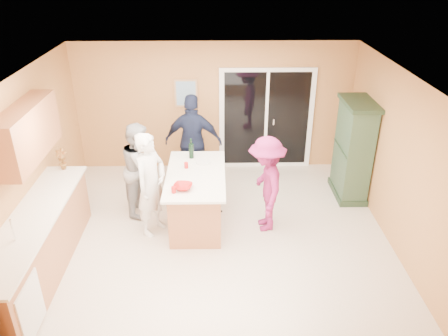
{
  "coord_description": "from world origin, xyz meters",
  "views": [
    {
      "loc": [
        0.03,
        -5.83,
        4.16
      ],
      "look_at": [
        0.15,
        0.1,
        1.15
      ],
      "focal_mm": 35.0,
      "sensor_mm": 36.0,
      "label": 1
    }
  ],
  "objects_px": {
    "woman_navy": "(193,142)",
    "green_hutch": "(353,151)",
    "woman_magenta": "(266,184)",
    "kitchen_island": "(197,200)",
    "woman_white": "(151,185)",
    "woman_grey": "(141,169)"
  },
  "relations": [
    {
      "from": "woman_navy",
      "to": "green_hutch",
      "type": "bearing_deg",
      "value": 178.26
    },
    {
      "from": "woman_navy",
      "to": "woman_magenta",
      "type": "distance_m",
      "value": 1.9
    },
    {
      "from": "green_hutch",
      "to": "woman_magenta",
      "type": "xyz_separation_m",
      "value": [
        -1.67,
        -1.04,
        -0.09
      ]
    },
    {
      "from": "kitchen_island",
      "to": "woman_white",
      "type": "relative_size",
      "value": 1.01
    },
    {
      "from": "woman_magenta",
      "to": "woman_navy",
      "type": "bearing_deg",
      "value": -143.88
    },
    {
      "from": "woman_navy",
      "to": "kitchen_island",
      "type": "bearing_deg",
      "value": 100.53
    },
    {
      "from": "green_hutch",
      "to": "woman_white",
      "type": "distance_m",
      "value": 3.65
    },
    {
      "from": "green_hutch",
      "to": "woman_navy",
      "type": "distance_m",
      "value": 2.91
    },
    {
      "from": "woman_grey",
      "to": "woman_magenta",
      "type": "height_order",
      "value": "woman_grey"
    },
    {
      "from": "woman_navy",
      "to": "woman_magenta",
      "type": "height_order",
      "value": "woman_navy"
    },
    {
      "from": "woman_white",
      "to": "woman_magenta",
      "type": "height_order",
      "value": "woman_white"
    },
    {
      "from": "green_hutch",
      "to": "woman_navy",
      "type": "relative_size",
      "value": 1.0
    },
    {
      "from": "kitchen_island",
      "to": "woman_white",
      "type": "height_order",
      "value": "woman_white"
    },
    {
      "from": "woman_grey",
      "to": "woman_navy",
      "type": "relative_size",
      "value": 0.89
    },
    {
      "from": "woman_white",
      "to": "woman_magenta",
      "type": "relative_size",
      "value": 1.07
    },
    {
      "from": "green_hutch",
      "to": "woman_white",
      "type": "xyz_separation_m",
      "value": [
        -3.48,
        -1.12,
        -0.03
      ]
    },
    {
      "from": "kitchen_island",
      "to": "woman_navy",
      "type": "distance_m",
      "value": 1.38
    },
    {
      "from": "green_hutch",
      "to": "woman_navy",
      "type": "bearing_deg",
      "value": 171.78
    },
    {
      "from": "kitchen_island",
      "to": "woman_white",
      "type": "bearing_deg",
      "value": -160.22
    },
    {
      "from": "woman_navy",
      "to": "woman_grey",
      "type": "bearing_deg",
      "value": 52.61
    },
    {
      "from": "green_hutch",
      "to": "woman_grey",
      "type": "bearing_deg",
      "value": -172.75
    },
    {
      "from": "woman_grey",
      "to": "woman_navy",
      "type": "bearing_deg",
      "value": -39.29
    }
  ]
}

